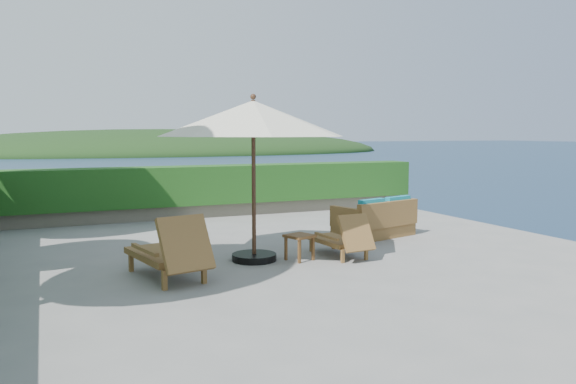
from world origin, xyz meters
name	(u,v)px	position (x,y,z in m)	size (l,w,h in m)	color
ground	(291,259)	(0.00, 0.00, 0.00)	(12.00, 12.00, 0.00)	gray
foundation	(291,343)	(0.00, 0.00, -1.55)	(12.00, 12.00, 3.00)	#554D43
offshore_island	(162,153)	(25.00, 140.00, -3.00)	(126.00, 57.60, 12.60)	black
planter_wall_far	(206,209)	(0.00, 5.60, 0.18)	(12.00, 0.60, 0.36)	gray
hedge_far	(206,185)	(0.00, 5.60, 0.85)	(12.40, 0.90, 1.00)	#1A4112
patio_umbrella	(253,120)	(-0.64, 0.13, 2.43)	(3.75, 3.75, 2.88)	black
lounge_left	(170,252)	(-2.24, -0.56, 0.43)	(1.08, 1.90, 1.03)	olive
lounge_right	(342,238)	(0.90, -0.23, 0.34)	(0.71, 1.46, 0.82)	olive
side_table	(299,239)	(0.10, -0.17, 0.38)	(0.55, 0.55, 0.46)	brown
wicker_loveseat	(376,221)	(2.52, 1.20, 0.34)	(1.94, 1.33, 0.87)	olive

